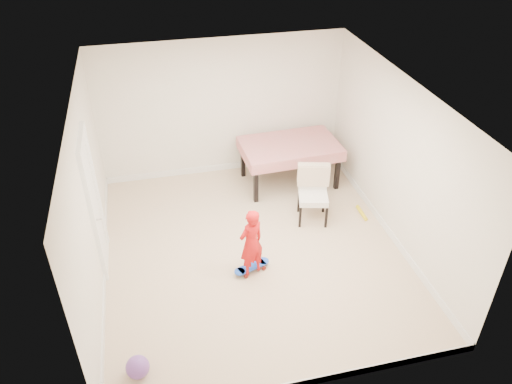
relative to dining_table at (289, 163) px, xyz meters
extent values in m
plane|color=#C7AB8A|center=(-1.10, -1.77, -0.41)|extent=(5.00, 5.00, 0.00)
cube|color=white|center=(-1.10, -1.77, 2.17)|extent=(4.50, 5.00, 0.04)
cube|color=silver|center=(-1.10, 0.71, 0.89)|extent=(4.50, 0.04, 2.60)
cube|color=silver|center=(-1.10, -4.25, 0.89)|extent=(4.50, 0.04, 2.60)
cube|color=silver|center=(-3.33, -1.77, 0.89)|extent=(0.04, 5.00, 2.60)
cube|color=silver|center=(1.13, -1.77, 0.89)|extent=(0.04, 5.00, 2.60)
cube|color=white|center=(-3.33, -1.47, 0.62)|extent=(0.11, 0.94, 2.11)
cube|color=white|center=(-1.10, 0.72, -0.35)|extent=(4.50, 0.02, 0.12)
cube|color=white|center=(-1.10, -4.26, -0.35)|extent=(4.50, 0.02, 0.12)
cube|color=white|center=(-3.34, -1.77, -0.35)|extent=(0.02, 5.00, 0.12)
cube|color=white|center=(1.14, -1.77, -0.35)|extent=(0.02, 5.00, 0.12)
imported|color=red|center=(-1.24, -2.28, 0.14)|extent=(0.48, 0.41, 1.10)
sphere|color=#7544A4|center=(-2.93, -3.66, -0.27)|extent=(0.28, 0.28, 0.28)
cylinder|color=yellow|center=(0.93, -1.28, -0.38)|extent=(0.07, 0.40, 0.06)
camera|label=1|loc=(-2.42, -7.58, 4.71)|focal=35.00mm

